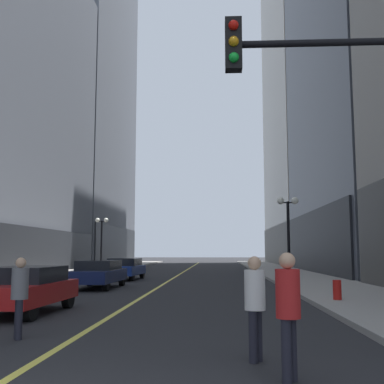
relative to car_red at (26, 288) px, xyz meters
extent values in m
plane|color=#262628|center=(2.57, 25.65, -0.72)|extent=(200.00, 200.00, 0.00)
cube|color=#9E9991|center=(-5.68, 25.65, -0.64)|extent=(4.50, 78.00, 0.15)
cube|color=#9E9991|center=(10.82, 25.65, -0.64)|extent=(4.50, 78.00, 0.15)
cube|color=#E5D64C|center=(2.57, 25.65, -0.71)|extent=(0.16, 70.00, 0.01)
cube|color=#212327|center=(-8.03, 25.15, 1.03)|extent=(0.50, 22.80, 3.50)
cube|color=slate|center=(-14.35, 50.65, 28.57)|extent=(12.84, 26.00, 58.57)
cube|color=#212327|center=(-8.03, 50.65, 1.78)|extent=(0.50, 24.70, 5.00)
cube|color=#4C515B|center=(19.17, 25.15, 19.79)|extent=(12.20, 24.00, 41.02)
cube|color=black|center=(13.17, 25.15, 1.74)|extent=(0.50, 22.80, 4.92)
cube|color=#B7AD99|center=(19.21, 50.65, 30.12)|extent=(12.28, 26.00, 61.68)
cube|color=#403C35|center=(13.17, 50.65, 1.78)|extent=(0.50, 24.70, 5.00)
cube|color=#B21919|center=(0.00, -0.06, -0.12)|extent=(1.92, 4.17, 0.55)
cube|color=black|center=(0.00, 0.15, 0.35)|extent=(1.66, 2.35, 0.50)
cylinder|color=black|center=(0.74, -1.52, -0.40)|extent=(0.24, 0.65, 0.64)
cylinder|color=black|center=(0.82, 1.36, -0.40)|extent=(0.24, 0.65, 0.64)
cylinder|color=black|center=(-0.75, 1.40, -0.40)|extent=(0.24, 0.65, 0.64)
cube|color=#141E4C|center=(-0.26, 9.34, -0.12)|extent=(1.99, 4.66, 0.55)
cube|color=black|center=(-0.25, 9.57, 0.35)|extent=(1.72, 2.62, 0.50)
cylinder|color=black|center=(0.54, 7.71, -0.40)|extent=(0.23, 0.64, 0.64)
cylinder|color=black|center=(-1.12, 7.74, -0.40)|extent=(0.23, 0.64, 0.64)
cylinder|color=black|center=(0.60, 10.95, -0.40)|extent=(0.23, 0.64, 0.64)
cylinder|color=black|center=(-1.06, 10.98, -0.40)|extent=(0.23, 0.64, 0.64)
cube|color=navy|center=(-0.34, 16.33, -0.12)|extent=(2.09, 4.40, 0.55)
cube|color=black|center=(-0.33, 16.54, 0.35)|extent=(1.78, 2.49, 0.50)
cylinder|color=black|center=(0.43, 14.78, -0.40)|extent=(0.25, 0.65, 0.64)
cylinder|color=black|center=(-1.24, 14.85, -0.40)|extent=(0.25, 0.65, 0.64)
cylinder|color=black|center=(0.56, 17.80, -0.40)|extent=(0.25, 0.65, 0.64)
cylinder|color=black|center=(-1.11, 17.87, -0.40)|extent=(0.25, 0.65, 0.64)
cylinder|color=black|center=(6.40, -6.91, -0.30)|extent=(0.14, 0.14, 0.84)
cylinder|color=black|center=(6.49, -6.78, -0.30)|extent=(0.14, 0.14, 0.84)
cylinder|color=#B21E1E|center=(6.45, -6.84, 0.46)|extent=(0.47, 0.47, 0.67)
sphere|color=tan|center=(6.45, -6.84, 0.91)|extent=(0.23, 0.23, 0.23)
cylinder|color=black|center=(1.42, -3.85, -0.32)|extent=(0.14, 0.14, 0.79)
cylinder|color=black|center=(1.49, -3.99, -0.32)|extent=(0.14, 0.14, 0.79)
cylinder|color=slate|center=(1.46, -3.92, 0.39)|extent=(0.46, 0.46, 0.63)
sphere|color=tan|center=(1.46, -3.92, 0.81)|extent=(0.21, 0.21, 0.21)
cylinder|color=black|center=(6.13, -5.61, -0.31)|extent=(0.14, 0.14, 0.81)
cylinder|color=black|center=(6.04, -5.74, -0.31)|extent=(0.14, 0.14, 0.81)
cylinder|color=silver|center=(6.08, -5.67, 0.42)|extent=(0.47, 0.47, 0.64)
sphere|color=tan|center=(6.08, -5.67, 0.85)|extent=(0.22, 0.22, 0.22)
cylinder|color=black|center=(7.37, -5.93, 4.48)|extent=(3.20, 0.12, 0.12)
cube|color=black|center=(5.77, -5.93, 4.48)|extent=(0.28, 0.24, 0.90)
sphere|color=red|center=(5.77, -6.07, 4.76)|extent=(0.17, 0.17, 0.17)
sphere|color=orange|center=(5.77, -6.07, 4.48)|extent=(0.17, 0.17, 0.17)
sphere|color=green|center=(5.77, -6.07, 4.20)|extent=(0.17, 0.17, 0.17)
cylinder|color=black|center=(-3.83, 24.61, 1.38)|extent=(0.14, 0.14, 4.20)
cylinder|color=black|center=(-3.83, 24.61, 3.43)|extent=(0.80, 0.06, 0.06)
sphere|color=white|center=(-4.18, 24.61, 3.53)|extent=(0.36, 0.36, 0.36)
sphere|color=white|center=(-3.48, 24.61, 3.53)|extent=(0.36, 0.36, 0.36)
cylinder|color=black|center=(8.97, 10.24, 1.38)|extent=(0.14, 0.14, 4.20)
cylinder|color=black|center=(8.97, 10.24, 3.43)|extent=(0.80, 0.06, 0.06)
sphere|color=white|center=(8.62, 10.24, 3.53)|extent=(0.36, 0.36, 0.36)
sphere|color=white|center=(9.32, 10.24, 3.53)|extent=(0.36, 0.36, 0.36)
cylinder|color=red|center=(9.47, 2.91, -0.32)|extent=(0.28, 0.28, 0.80)
camera|label=1|loc=(5.48, -13.65, 1.04)|focal=44.96mm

